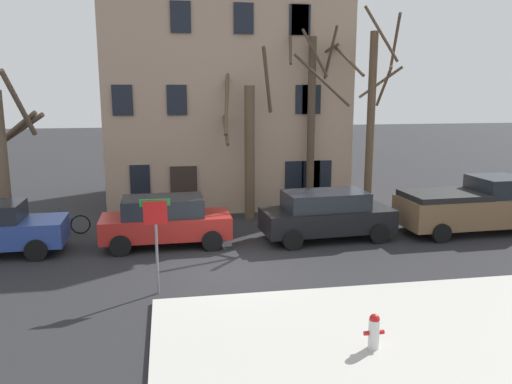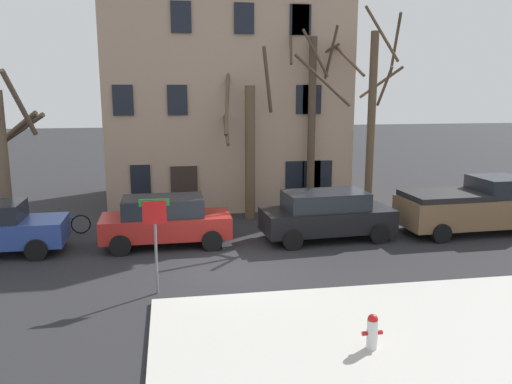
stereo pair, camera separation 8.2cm
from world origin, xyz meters
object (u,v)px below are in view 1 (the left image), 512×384
at_px(tree_bare_mid, 248,146).
at_px(car_black_wagon, 327,214).
at_px(street_sign_pole, 156,228).
at_px(tree_bare_near, 2,154).
at_px(fire_hydrant, 374,331).
at_px(pickup_truck_brown, 474,206).
at_px(car_red_wagon, 165,221).
at_px(tree_bare_far, 312,116).
at_px(building_main, 223,75).
at_px(tree_bare_end, 372,114).
at_px(bicycle_leaning, 65,225).

distance_m(tree_bare_mid, car_black_wagon, 4.59).
distance_m(tree_bare_mid, street_sign_pole, 8.34).
height_order(tree_bare_near, street_sign_pole, tree_bare_near).
bearing_deg(fire_hydrant, pickup_truck_brown, 47.71).
bearing_deg(car_black_wagon, car_red_wagon, 178.11).
height_order(tree_bare_far, street_sign_pole, tree_bare_far).
relative_size(tree_bare_far, pickup_truck_brown, 1.45).
bearing_deg(building_main, tree_bare_end, -34.78).
xyz_separation_m(fire_hydrant, bicycle_leaning, (-7.69, 10.08, -0.13)).
relative_size(fire_hydrant, bicycle_leaning, 0.42).
distance_m(tree_bare_near, tree_bare_far, 11.99).
height_order(building_main, car_red_wagon, building_main).
xyz_separation_m(car_red_wagon, car_black_wagon, (5.60, -0.18, 0.02)).
bearing_deg(car_red_wagon, tree_bare_near, 153.35).
relative_size(tree_bare_far, car_red_wagon, 1.86).
relative_size(pickup_truck_brown, fire_hydrant, 7.58).
xyz_separation_m(building_main, street_sign_pole, (-3.07, -11.70, -4.13)).
xyz_separation_m(tree_bare_mid, tree_bare_end, (5.27, 0.26, 1.22)).
bearing_deg(tree_bare_far, pickup_truck_brown, -36.95).
xyz_separation_m(building_main, tree_bare_far, (3.24, -3.79, -1.77)).
xyz_separation_m(tree_bare_near, tree_bare_mid, (9.16, 0.31, 0.09)).
bearing_deg(tree_bare_mid, car_red_wagon, -136.16).
distance_m(tree_bare_end, fire_hydrant, 12.99).
bearing_deg(bicycle_leaning, fire_hydrant, -52.66).
relative_size(tree_bare_mid, fire_hydrant, 9.33).
bearing_deg(fire_hydrant, building_main, 94.50).
height_order(tree_bare_far, car_red_wagon, tree_bare_far).
relative_size(building_main, car_red_wagon, 2.68).
distance_m(car_red_wagon, pickup_truck_brown, 11.28).
height_order(building_main, tree_bare_far, building_main).
relative_size(building_main, street_sign_pole, 4.63).
bearing_deg(tree_bare_far, tree_bare_mid, -170.27).
distance_m(building_main, tree_bare_near, 10.24).
bearing_deg(pickup_truck_brown, tree_bare_end, 125.80).
distance_m(car_black_wagon, fire_hydrant, 8.08).
bearing_deg(car_black_wagon, tree_bare_near, 164.81).
relative_size(tree_bare_near, pickup_truck_brown, 1.07).
distance_m(car_black_wagon, street_sign_pole, 7.12).
relative_size(tree_bare_mid, bicycle_leaning, 3.90).
height_order(tree_bare_near, tree_bare_end, tree_bare_end).
relative_size(car_black_wagon, bicycle_leaning, 2.68).
distance_m(car_black_wagon, bicycle_leaning, 9.47).
bearing_deg(tree_bare_far, building_main, 130.54).
relative_size(car_red_wagon, car_black_wagon, 0.92).
distance_m(tree_bare_far, fire_hydrant, 12.51).
relative_size(tree_bare_far, bicycle_leaning, 4.60).
bearing_deg(bicycle_leaning, street_sign_pole, -61.23).
distance_m(tree_bare_near, tree_bare_mid, 9.16).
bearing_deg(tree_bare_end, street_sign_pole, -138.95).
distance_m(tree_bare_near, tree_bare_end, 14.50).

